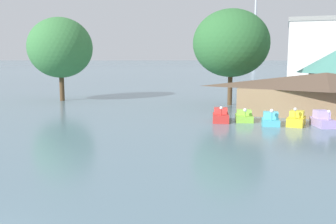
{
  "coord_description": "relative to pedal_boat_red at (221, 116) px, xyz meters",
  "views": [
    {
      "loc": [
        10.5,
        -8.16,
        6.26
      ],
      "look_at": [
        1.32,
        20.44,
        1.85
      ],
      "focal_mm": 39.35,
      "sensor_mm": 36.0,
      "label": 1
    }
  ],
  "objects": [
    {
      "name": "pedal_boat_yellow",
      "position": [
        7.11,
        0.11,
        0.0
      ],
      "size": [
        1.82,
        2.86,
        1.83
      ],
      "rotation": [
        0.0,
        0.0,
        -1.72
      ],
      "color": "yellow",
      "rests_on": "ground"
    },
    {
      "name": "pedal_boat_red",
      "position": [
        0.0,
        0.0,
        0.0
      ],
      "size": [
        2.02,
        2.86,
        1.68
      ],
      "rotation": [
        0.0,
        0.0,
        -1.37
      ],
      "color": "red",
      "rests_on": "ground"
    },
    {
      "name": "boathouse",
      "position": [
        10.14,
        7.18,
        1.93
      ],
      "size": [
        19.76,
        6.78,
        4.72
      ],
      "color": "#9E7F5B",
      "rests_on": "ground"
    },
    {
      "name": "shoreline_tree_tall_left",
      "position": [
        -25.52,
        10.97,
        7.2
      ],
      "size": [
        9.32,
        9.32,
        12.13
      ],
      "color": "brown",
      "rests_on": "ground"
    },
    {
      "name": "background_building_block",
      "position": [
        16.27,
        65.56,
        7.32
      ],
      "size": [
        20.65,
        20.01,
        15.71
      ],
      "color": "silver",
      "rests_on": "ground"
    },
    {
      "name": "shoreline_tree_mid",
      "position": [
        -1.09,
        13.45,
        7.65
      ],
      "size": [
        10.07,
        10.07,
        12.65
      ],
      "color": "brown",
      "rests_on": "ground"
    },
    {
      "name": "pedal_boat_lime",
      "position": [
        2.19,
        1.0,
        -0.1
      ],
      "size": [
        2.08,
        2.7,
        1.45
      ],
      "rotation": [
        0.0,
        0.0,
        -1.4
      ],
      "color": "#8CCC3F",
      "rests_on": "ground"
    },
    {
      "name": "pedal_boat_lavender",
      "position": [
        9.4,
        0.36,
        0.03
      ],
      "size": [
        2.22,
        3.09,
        1.7
      ],
      "rotation": [
        0.0,
        0.0,
        -1.24
      ],
      "color": "#B299D8",
      "rests_on": "ground"
    },
    {
      "name": "pedal_boat_cyan",
      "position": [
        4.81,
        -0.36,
        -0.06
      ],
      "size": [
        1.81,
        2.42,
        1.66
      ],
      "rotation": [
        0.0,
        0.0,
        -1.46
      ],
      "color": "#4CB7CC",
      "rests_on": "ground"
    }
  ]
}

